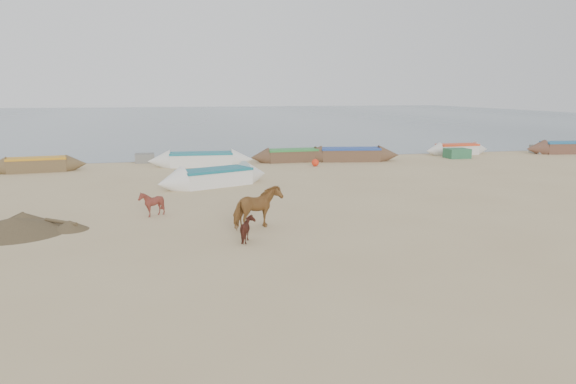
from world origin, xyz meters
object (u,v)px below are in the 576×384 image
object	(u,v)px
cow_adult	(257,208)
calf_right	(249,229)
near_canoe	(215,177)
calf_front	(152,204)

from	to	relation	value
cow_adult	calf_right	distance (m)	1.67
cow_adult	calf_right	bearing A→B (deg)	133.34
calf_right	near_canoe	world-z (taller)	near_canoe
calf_front	near_canoe	size ratio (longest dim) A/B	0.16
cow_adult	near_canoe	bearing A→B (deg)	-24.11
cow_adult	calf_front	distance (m)	4.37
cow_adult	calf_front	xyz separation A→B (m)	(-3.39, 2.74, -0.23)
calf_front	cow_adult	bearing A→B (deg)	58.55
cow_adult	calf_right	xyz separation A→B (m)	(-0.56, -1.54, -0.32)
calf_front	calf_right	world-z (taller)	calf_front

